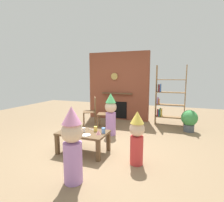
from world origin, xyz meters
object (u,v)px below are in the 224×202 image
at_px(paper_cup_far_left, 103,130).
at_px(paper_plate_rear, 86,135).
at_px(coffee_table, 83,135).
at_px(child_by_the_chairs, 111,113).
at_px(child_with_cone_hat, 72,143).
at_px(dining_chair_middle, 108,112).
at_px(paper_cup_near_right, 96,129).
at_px(child_in_pink, 137,137).
at_px(potted_plant_tall, 189,119).
at_px(paper_plate_front, 69,130).
at_px(dining_chair_left, 92,109).
at_px(paper_cup_near_left, 84,130).
at_px(birthday_cake_slice, 98,132).
at_px(paper_cup_center, 69,132).
at_px(bookshelf, 168,98).

relative_size(paper_cup_far_left, paper_plate_rear, 0.59).
height_order(coffee_table, child_by_the_chairs, child_by_the_chairs).
height_order(child_with_cone_hat, dining_chair_middle, child_with_cone_hat).
xyz_separation_m(coffee_table, paper_plate_rear, (0.16, -0.18, 0.08)).
xyz_separation_m(paper_cup_near_right, child_in_pink, (0.91, -0.24, 0.02)).
height_order(coffee_table, child_in_pink, child_in_pink).
distance_m(paper_plate_rear, child_with_cone_hat, 0.85).
bearing_deg(dining_chair_middle, potted_plant_tall, 177.68).
height_order(paper_plate_front, dining_chair_left, dining_chair_left).
distance_m(paper_cup_near_left, birthday_cake_slice, 0.35).
bearing_deg(child_with_cone_hat, birthday_cake_slice, -20.17).
distance_m(paper_cup_near_right, dining_chair_left, 2.03).
height_order(paper_cup_far_left, child_by_the_chairs, child_by_the_chairs).
relative_size(child_with_cone_hat, dining_chair_left, 1.27).
height_order(paper_plate_front, dining_chair_middle, dining_chair_middle).
xyz_separation_m(paper_cup_far_left, birthday_cake_slice, (-0.06, -0.11, -0.01)).
relative_size(birthday_cake_slice, dining_chair_left, 0.11).
height_order(child_in_pink, dining_chair_left, child_in_pink).
bearing_deg(paper_cup_near_left, paper_cup_center, -126.23).
height_order(paper_cup_far_left, paper_plate_front, paper_cup_far_left).
xyz_separation_m(paper_cup_near_left, child_by_the_chairs, (0.13, 1.23, 0.11)).
distance_m(child_by_the_chairs, dining_chair_left, 1.11).
distance_m(paper_cup_near_left, child_with_cone_hat, 1.05).
bearing_deg(child_with_cone_hat, child_by_the_chairs, -14.98).
bearing_deg(dining_chair_middle, child_by_the_chairs, 104.93).
height_order(paper_cup_center, child_with_cone_hat, child_with_cone_hat).
bearing_deg(paper_cup_near_left, bookshelf, 62.04).
bearing_deg(coffee_table, child_by_the_chairs, 83.26).
distance_m(paper_cup_far_left, child_in_pink, 0.74).
xyz_separation_m(paper_cup_center, child_with_cone_hat, (0.54, -0.73, 0.13)).
distance_m(paper_cup_near_right, paper_cup_far_left, 0.21).
bearing_deg(child_in_pink, dining_chair_left, -41.13).
distance_m(paper_plate_rear, birthday_cake_slice, 0.25).
height_order(paper_cup_center, paper_plate_front, paper_cup_center).
height_order(paper_cup_near_right, child_by_the_chairs, child_by_the_chairs).
bearing_deg(dining_chair_middle, paper_cup_far_left, 94.23).
bearing_deg(paper_plate_front, paper_cup_near_right, 14.49).
xyz_separation_m(paper_cup_near_left, birthday_cake_slice, (0.35, -0.05, -0.00)).
relative_size(child_in_pink, potted_plant_tall, 1.56).
bearing_deg(child_in_pink, child_by_the_chairs, -47.50).
bearing_deg(child_by_the_chairs, dining_chair_left, -120.82).
bearing_deg(paper_plate_front, paper_cup_near_left, 4.07).
xyz_separation_m(paper_plate_rear, dining_chair_middle, (-0.31, 1.93, 0.07)).
height_order(child_by_the_chairs, potted_plant_tall, child_by_the_chairs).
relative_size(bookshelf, paper_cup_center, 21.98).
bearing_deg(child_by_the_chairs, bookshelf, 146.03).
height_order(birthday_cake_slice, child_by_the_chairs, child_by_the_chairs).
relative_size(dining_chair_middle, potted_plant_tall, 1.46).
relative_size(paper_cup_near_left, potted_plant_tall, 0.14).
xyz_separation_m(coffee_table, potted_plant_tall, (2.13, 2.25, -0.01)).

